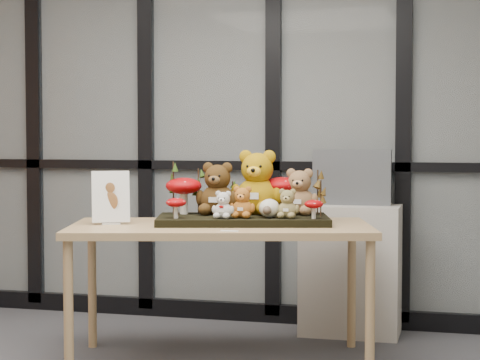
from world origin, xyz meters
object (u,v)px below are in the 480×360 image
(mushroom_front_left, at_px, (176,207))
(mushroom_back_right, at_px, (283,193))
(bear_pooh_yellow, at_px, (257,179))
(bear_beige_small, at_px, (288,202))
(bear_white_bow, at_px, (223,203))
(sign_holder, at_px, (111,200))
(diorama_tray, at_px, (243,220))
(bear_brown_medium, at_px, (218,186))
(bear_small_yellow, at_px, (243,201))
(display_table, at_px, (221,236))
(bear_tan_back, at_px, (300,189))
(monitor, at_px, (352,177))
(plush_cream_hedgehog, at_px, (269,207))
(mushroom_back_left, at_px, (184,194))
(cabinet, at_px, (351,270))
(mushroom_front_right, at_px, (314,208))

(mushroom_front_left, bearing_deg, mushroom_back_right, 39.85)
(bear_pooh_yellow, height_order, bear_beige_small, bear_pooh_yellow)
(bear_white_bow, height_order, sign_holder, sign_holder)
(diorama_tray, xyz_separation_m, bear_brown_medium, (-0.16, 0.06, 0.18))
(bear_pooh_yellow, bearing_deg, diorama_tray, -123.35)
(bear_small_yellow, xyz_separation_m, mushroom_back_right, (0.16, 0.30, 0.02))
(display_table, xyz_separation_m, bear_small_yellow, (0.13, -0.01, 0.20))
(sign_holder, bearing_deg, bear_white_bow, -19.65)
(mushroom_back_right, relative_size, mushroom_front_left, 1.91)
(bear_tan_back, relative_size, bear_white_bow, 1.75)
(display_table, bearing_deg, monitor, 41.17)
(bear_small_yellow, height_order, plush_cream_hedgehog, bear_small_yellow)
(mushroom_back_left, relative_size, monitor, 0.47)
(display_table, relative_size, cabinet, 2.19)
(bear_pooh_yellow, bearing_deg, bear_beige_small, -57.50)
(diorama_tray, relative_size, sign_holder, 3.21)
(bear_white_bow, xyz_separation_m, mushroom_front_right, (0.47, 0.10, -0.03))
(bear_brown_medium, bearing_deg, mushroom_front_right, -25.56)
(mushroom_front_right, bearing_deg, bear_brown_medium, 169.32)
(bear_brown_medium, distance_m, bear_white_bow, 0.24)
(bear_pooh_yellow, bearing_deg, display_table, -137.69)
(mushroom_front_right, height_order, cabinet, mushroom_front_right)
(diorama_tray, height_order, bear_brown_medium, bear_brown_medium)
(bear_tan_back, xyz_separation_m, mushroom_front_left, (-0.60, -0.38, -0.08))
(mushroom_back_right, relative_size, monitor, 0.47)
(monitor, bearing_deg, mushroom_front_right, -96.12)
(bear_white_bow, distance_m, sign_holder, 0.63)
(bear_tan_back, xyz_separation_m, cabinet, (0.21, 0.61, -0.54))
(diorama_tray, xyz_separation_m, mushroom_front_left, (-0.32, -0.21, 0.08))
(mushroom_back_left, bearing_deg, diorama_tray, -6.48)
(bear_brown_medium, height_order, mushroom_front_right, bear_brown_medium)
(sign_holder, height_order, cabinet, sign_holder)
(diorama_tray, xyz_separation_m, mushroom_front_right, (0.41, -0.05, 0.08))
(bear_tan_back, bearing_deg, bear_beige_small, -110.81)
(diorama_tray, distance_m, mushroom_front_right, 0.42)
(mushroom_back_left, distance_m, mushroom_back_right, 0.56)
(bear_white_bow, bearing_deg, display_table, 102.40)
(bear_white_bow, height_order, bear_beige_small, bear_beige_small)
(mushroom_front_right, height_order, sign_holder, sign_holder)
(diorama_tray, bearing_deg, mushroom_back_right, 33.23)
(bear_brown_medium, height_order, plush_cream_hedgehog, bear_brown_medium)
(bear_beige_small, relative_size, monitor, 0.36)
(bear_white_bow, distance_m, plush_cream_hedgehog, 0.25)
(bear_brown_medium, distance_m, mushroom_back_left, 0.20)
(bear_tan_back, height_order, mushroom_front_left, bear_tan_back)
(bear_beige_small, relative_size, mushroom_front_right, 1.56)
(bear_tan_back, xyz_separation_m, bear_beige_small, (-0.02, -0.22, -0.06))
(bear_tan_back, relative_size, cabinet, 0.35)
(bear_pooh_yellow, bearing_deg, bear_tan_back, -8.76)
(diorama_tray, distance_m, sign_holder, 0.74)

